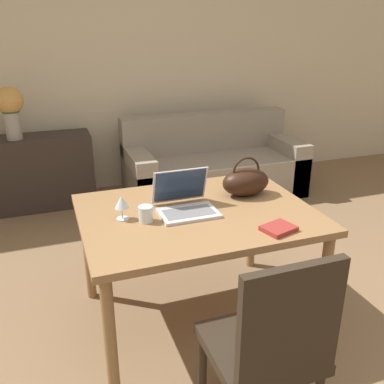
% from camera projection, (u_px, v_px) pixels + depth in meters
% --- Properties ---
extents(ground_plane, '(14.00, 14.00, 0.00)m').
position_uv_depth(ground_plane, '(256.00, 384.00, 2.18)').
color(ground_plane, '#846647').
extents(wall_back, '(10.00, 0.06, 2.70)m').
position_uv_depth(wall_back, '(123.00, 60.00, 4.40)').
color(wall_back, beige).
rests_on(wall_back, ground_plane).
extents(dining_table, '(1.30, 0.98, 0.72)m').
position_uv_depth(dining_table, '(197.00, 223.00, 2.45)').
color(dining_table, olive).
rests_on(dining_table, ground_plane).
extents(chair, '(0.44, 0.44, 0.95)m').
position_uv_depth(chair, '(271.00, 344.00, 1.71)').
color(chair, '#2D2319').
rests_on(chair, ground_plane).
extents(couch, '(1.82, 0.79, 0.82)m').
position_uv_depth(couch, '(213.00, 168.00, 4.50)').
color(couch, gray).
rests_on(couch, ground_plane).
extents(sideboard, '(1.07, 0.40, 0.71)m').
position_uv_depth(sideboard, '(36.00, 172.00, 4.16)').
color(sideboard, '#332823').
rests_on(sideboard, ground_plane).
extents(laptop, '(0.32, 0.30, 0.22)m').
position_uv_depth(laptop, '(184.00, 200.00, 2.42)').
color(laptop, silver).
rests_on(laptop, dining_table).
extents(drinking_glass, '(0.08, 0.08, 0.09)m').
position_uv_depth(drinking_glass, '(146.00, 214.00, 2.28)').
color(drinking_glass, silver).
rests_on(drinking_glass, dining_table).
extents(wine_glass, '(0.08, 0.08, 0.14)m').
position_uv_depth(wine_glass, '(122.00, 203.00, 2.29)').
color(wine_glass, silver).
rests_on(wine_glass, dining_table).
extents(handbag, '(0.30, 0.19, 0.24)m').
position_uv_depth(handbag, '(246.00, 182.00, 2.62)').
color(handbag, black).
rests_on(handbag, dining_table).
extents(flower_vase, '(0.25, 0.25, 0.48)m').
position_uv_depth(flower_vase, '(10.00, 106.00, 3.84)').
color(flower_vase, '#9E998E').
rests_on(flower_vase, sideboard).
extents(book, '(0.19, 0.17, 0.02)m').
position_uv_depth(book, '(279.00, 228.00, 2.19)').
color(book, maroon).
rests_on(book, dining_table).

